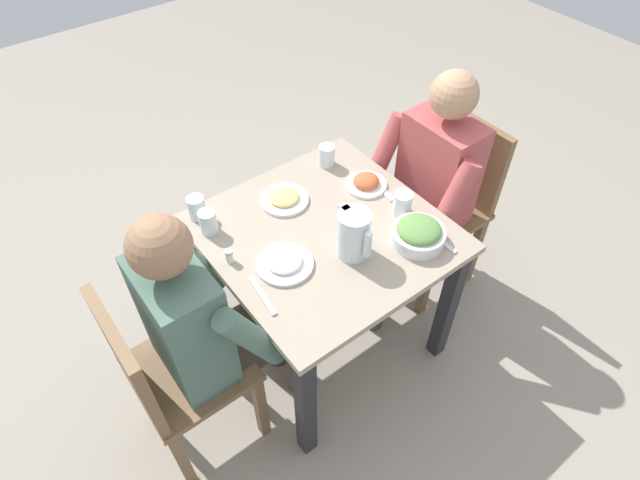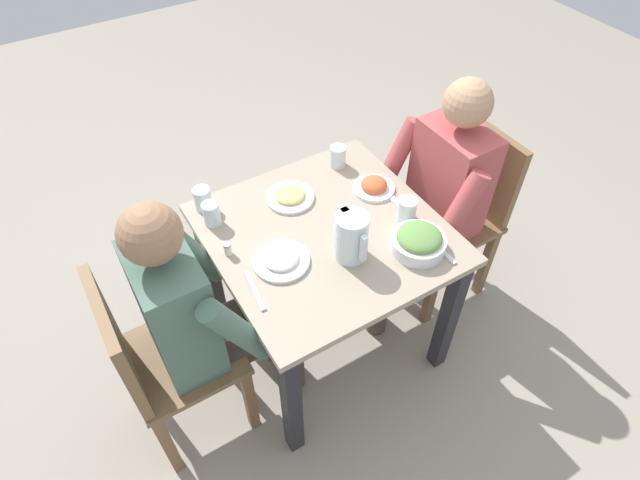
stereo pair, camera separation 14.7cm
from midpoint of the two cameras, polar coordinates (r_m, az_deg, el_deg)
The scene contains 20 objects.
ground_plane at distance 2.58m, azimuth -1.24°, elevation -10.45°, with size 8.00×8.00×0.00m, color gray.
dining_table at distance 2.10m, azimuth -1.50°, elevation -1.52°, with size 0.86×0.86×0.73m.
chair_near at distance 1.99m, azimuth -18.35°, elevation -13.68°, with size 0.40×0.40×0.89m.
chair_far at distance 2.54m, azimuth 12.00°, elevation 4.58°, with size 0.40×0.40×0.89m.
diner_near at distance 1.89m, azimuth -13.82°, elevation -8.53°, with size 0.48×0.53×1.18m.
diner_far at distance 2.32m, azimuth 9.04°, elevation 5.27°, with size 0.48×0.53×1.18m.
water_pitcher at distance 1.86m, azimuth 1.41°, elevation 0.55°, with size 0.16×0.12×0.19m.
salad_bowl at distance 1.96m, azimuth 8.50°, elevation 0.64°, with size 0.20×0.20×0.09m.
plate_yoghurt at distance 1.89m, azimuth -6.07°, elevation -2.54°, with size 0.21×0.21×0.04m.
plate_rice_curry at distance 2.19m, azimuth 3.08°, elevation 6.16°, with size 0.17×0.17×0.06m.
plate_fries at distance 2.13m, azimuth -5.89°, elevation 4.42°, with size 0.20×0.20×0.04m.
water_glass_far_left at distance 2.10m, azimuth -15.16°, elevation 3.34°, with size 0.07×0.07×0.09m, color silver.
water_glass_by_pitcher at distance 2.06m, azimuth 6.89°, elevation 3.90°, with size 0.07×0.07×0.09m, color silver.
water_glass_near_right at distance 2.28m, azimuth -1.14°, elevation 9.07°, with size 0.07×0.07×0.09m, color silver.
water_glass_center at distance 2.03m, azimuth -14.05°, elevation 1.82°, with size 0.07×0.07×0.10m, color silver.
salt_shaker at distance 1.92m, azimuth -11.94°, elevation -1.79°, with size 0.03×0.03×0.05m.
fork_near at distance 2.18m, azimuth 4.64°, elevation 5.49°, with size 0.17×0.03×0.01m, color silver.
knife_near at distance 2.01m, azimuth 10.56°, elevation 0.11°, with size 0.18×0.02×0.01m, color silver.
fork_far at distance 2.20m, azimuth 3.29°, elevation 5.84°, with size 0.17×0.03×0.01m, color silver.
knife_far at distance 1.82m, azimuth -8.57°, elevation -6.06°, with size 0.18×0.02×0.01m, color silver.
Camera 1 is at (1.11, -0.87, 2.17)m, focal length 29.57 mm.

